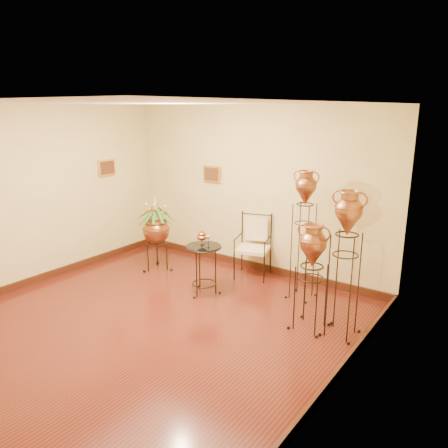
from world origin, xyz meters
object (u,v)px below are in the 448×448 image
Objects in this scene: amphora_mid at (345,264)px; armchair at (253,247)px; amphora_tall at (304,234)px; side_table at (204,269)px; planter_urn at (156,227)px.

amphora_mid is 2.21m from armchair.
amphora_mid is (0.89, -0.72, -0.05)m from amphora_tall.
amphora_tall is 1.57m from side_table.
amphora_mid reaches higher than armchair.
amphora_tall is 1.17m from armchair.
armchair is (-1.92, 1.01, -0.42)m from amphora_mid.
planter_urn is 1.40m from side_table.
armchair is at bearing 76.89° from side_table.
amphora_tall is 2.61m from planter_urn.
armchair is 1.08× the size of side_table.
planter_urn is 1.41× the size of side_table.
amphora_tall is 1.42× the size of planter_urn.
amphora_tall is at bearing 8.54° from planter_urn.
amphora_mid reaches higher than side_table.
armchair is 1.05m from side_table.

